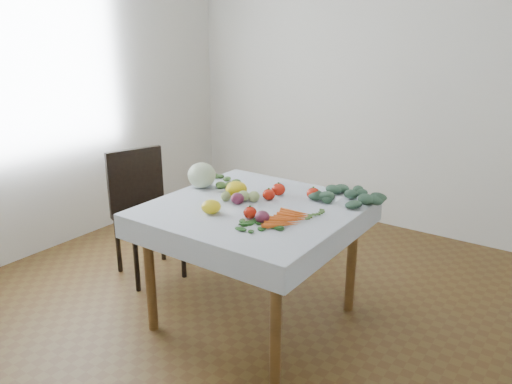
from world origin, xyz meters
TOP-DOWN VIEW (x-y plane):
  - ground at (0.00, 0.00)m, footprint 4.00×4.00m
  - back_wall at (0.00, 2.00)m, footprint 4.00×0.04m
  - left_wall at (-2.00, 0.00)m, footprint 0.04×4.00m
  - table at (0.00, 0.00)m, footprint 1.00×1.00m
  - tablecloth at (0.00, 0.00)m, footprint 1.12×1.12m
  - chair at (-1.05, 0.08)m, footprint 0.53×0.53m
  - cabbage at (-0.48, 0.09)m, footprint 0.23×0.23m
  - tomato_a at (0.01, 0.24)m, footprint 0.11×0.11m
  - tomato_b at (0.23, 0.30)m, footprint 0.10×0.10m
  - tomato_c at (0.10, -0.18)m, footprint 0.08×0.08m
  - tomato_d at (0.01, 0.14)m, footprint 0.08×0.08m
  - heirloom_back at (-0.19, 0.08)m, footprint 0.17×0.17m
  - heirloom_front at (-0.12, -0.24)m, footprint 0.14×0.14m
  - onion_a at (-0.10, -0.03)m, footprint 0.10×0.10m
  - onion_b at (0.19, -0.19)m, footprint 0.09×0.09m
  - tomatillo_cluster at (-0.12, -0.01)m, footprint 0.09×0.14m
  - carrot_bunch at (0.29, -0.09)m, footprint 0.20×0.33m
  - kale_bunch at (0.43, 0.41)m, footprint 0.40×0.30m
  - basil_bunch at (0.20, -0.26)m, footprint 0.24×0.21m
  - dill_bunch at (-0.43, 0.22)m, footprint 0.28×0.20m

SIDE VIEW (x-z plane):
  - ground at x=0.00m, z-range 0.00..0.00m
  - chair at x=-1.05m, z-range 0.07..0.98m
  - table at x=0.00m, z-range 0.28..1.03m
  - tablecloth at x=0.00m, z-range 0.75..0.76m
  - basil_bunch at x=0.20m, z-range 0.76..0.77m
  - dill_bunch at x=-0.43m, z-range 0.76..0.78m
  - carrot_bunch at x=0.29m, z-range 0.76..0.79m
  - kale_bunch at x=0.43m, z-range 0.76..0.81m
  - tomatillo_cluster at x=-0.12m, z-range 0.76..0.81m
  - tomato_c at x=0.10m, z-range 0.76..0.82m
  - tomato_d at x=0.01m, z-range 0.76..0.82m
  - onion_a at x=-0.10m, z-range 0.76..0.82m
  - onion_b at x=0.19m, z-range 0.76..0.82m
  - tomato_b at x=0.23m, z-range 0.76..0.83m
  - tomato_a at x=0.01m, z-range 0.76..0.83m
  - heirloom_front at x=-0.12m, z-range 0.76..0.83m
  - heirloom_back at x=-0.19m, z-range 0.76..0.85m
  - cabbage at x=-0.48m, z-range 0.76..0.92m
  - back_wall at x=0.00m, z-range 0.00..2.70m
  - left_wall at x=-2.00m, z-range 0.00..2.70m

